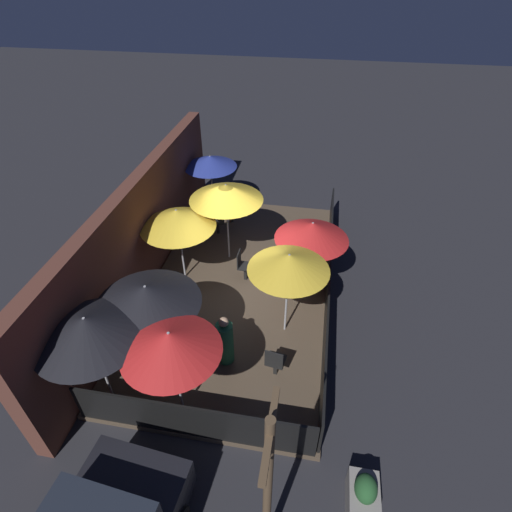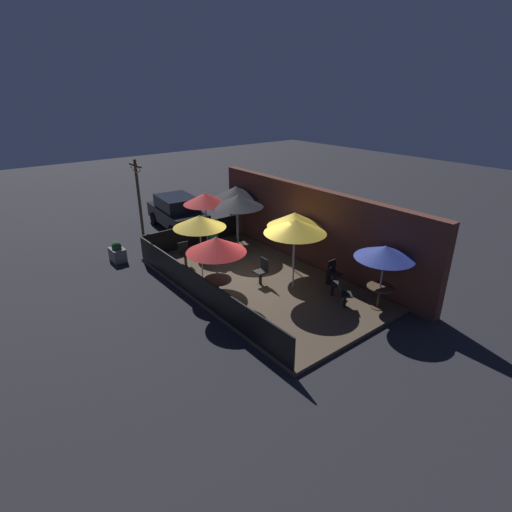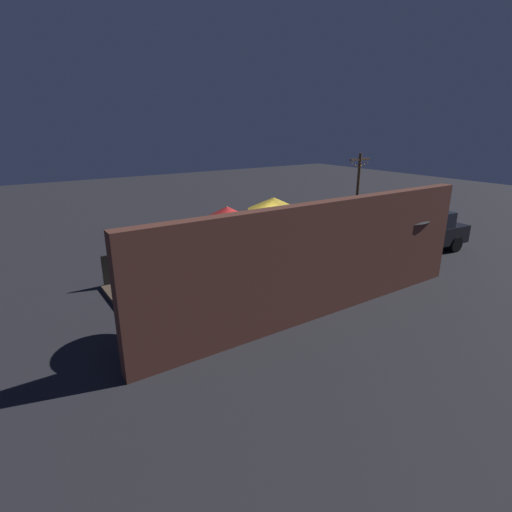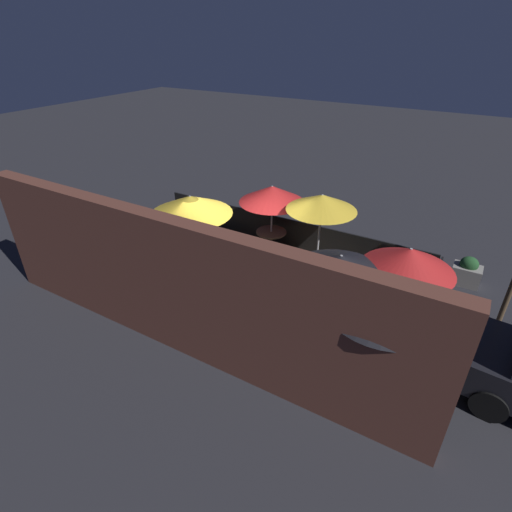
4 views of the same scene
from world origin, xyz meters
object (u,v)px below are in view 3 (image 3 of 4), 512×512
(patio_chair_0, at_px, (241,298))
(light_post, at_px, (357,194))
(dining_table_0, at_px, (174,314))
(patio_chair_3, at_px, (218,295))
(patio_chair_4, at_px, (186,298))
(patio_umbrella_5, at_px, (398,210))
(patio_umbrella_3, at_px, (359,213))
(patio_umbrella_4, at_px, (274,203))
(patio_umbrella_1, at_px, (227,213))
(patron_0, at_px, (319,247))
(planter_box, at_px, (315,230))
(patio_umbrella_0, at_px, (170,262))
(patio_umbrella_6, at_px, (295,232))
(dining_table_1, at_px, (228,250))
(patio_umbrella_2, at_px, (241,221))
(patio_chair_2, at_px, (303,242))
(patio_umbrella_7, at_px, (361,204))
(patio_chair_1, at_px, (256,266))

(patio_chair_0, relative_size, light_post, 0.25)
(dining_table_0, bearing_deg, patio_chair_3, -159.37)
(patio_chair_0, distance_m, patio_chair_4, 1.43)
(patio_umbrella_5, xyz_separation_m, dining_table_0, (7.77, -0.15, -1.58))
(patio_umbrella_3, distance_m, patio_umbrella_4, 3.04)
(patio_umbrella_1, distance_m, patio_umbrella_4, 1.73)
(dining_table_0, distance_m, light_post, 10.50)
(patron_0, xyz_separation_m, planter_box, (-2.53, -2.98, -0.36))
(patio_umbrella_0, xyz_separation_m, patio_umbrella_6, (-3.74, -0.14, 0.10))
(dining_table_1, relative_size, planter_box, 1.09)
(patron_0, bearing_deg, dining_table_0, -153.74)
(patio_chair_0, xyz_separation_m, patron_0, (-4.53, -1.98, 0.08))
(patio_umbrella_0, xyz_separation_m, patio_umbrella_4, (-5.25, -3.20, 0.26))
(patio_umbrella_2, height_order, patio_chair_2, patio_umbrella_2)
(patio_umbrella_3, height_order, patio_chair_3, patio_umbrella_3)
(patio_umbrella_4, relative_size, patio_umbrella_5, 0.98)
(patio_chair_4, xyz_separation_m, light_post, (-9.11, -2.57, 1.52))
(patio_umbrella_0, distance_m, light_post, 10.40)
(patio_umbrella_6, height_order, dining_table_0, patio_umbrella_6)
(patio_umbrella_4, relative_size, light_post, 0.62)
(dining_table_0, distance_m, patio_chair_2, 7.35)
(patio_umbrella_2, bearing_deg, patio_umbrella_4, -142.45)
(dining_table_0, distance_m, patio_chair_3, 1.58)
(dining_table_1, bearing_deg, patio_umbrella_3, 135.40)
(patio_umbrella_6, xyz_separation_m, patron_0, (-2.65, -1.84, -1.38))
(dining_table_0, xyz_separation_m, dining_table_1, (-3.59, -3.62, -0.01))
(patio_chair_3, distance_m, patio_chair_4, 0.82)
(patio_umbrella_5, relative_size, patron_0, 1.79)
(patio_umbrella_6, relative_size, patio_chair_2, 2.45)
(patio_umbrella_7, relative_size, patio_chair_2, 2.58)
(patio_umbrella_0, height_order, patio_umbrella_3, patio_umbrella_3)
(patio_umbrella_7, distance_m, dining_table_1, 5.00)
(patio_umbrella_7, distance_m, dining_table_0, 8.07)
(patio_umbrella_3, height_order, patio_chair_1, patio_umbrella_3)
(dining_table_1, distance_m, patio_chair_0, 4.02)
(patio_umbrella_5, relative_size, patio_umbrella_7, 1.02)
(patio_chair_1, xyz_separation_m, light_post, (-6.27, -1.62, 1.50))
(dining_table_0, xyz_separation_m, planter_box, (-8.92, -4.96, -0.33))
(patio_umbrella_7, xyz_separation_m, dining_table_0, (7.80, 1.41, -1.54))
(patio_umbrella_0, height_order, planter_box, patio_umbrella_0)
(patio_chair_0, bearing_deg, patio_umbrella_0, -0.00)
(patio_chair_4, bearing_deg, patio_chair_0, 92.78)
(patio_umbrella_3, relative_size, patio_umbrella_5, 0.97)
(patio_umbrella_6, height_order, patron_0, patio_umbrella_6)
(light_post, bearing_deg, patron_0, 22.96)
(dining_table_1, bearing_deg, patio_chair_3, 55.47)
(patio_umbrella_6, xyz_separation_m, patio_chair_4, (3.03, -0.72, -1.49))
(patron_0, bearing_deg, patio_umbrella_2, -159.04)
(patio_umbrella_2, bearing_deg, dining_table_0, 24.28)
(patio_umbrella_2, bearing_deg, patron_0, -168.09)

